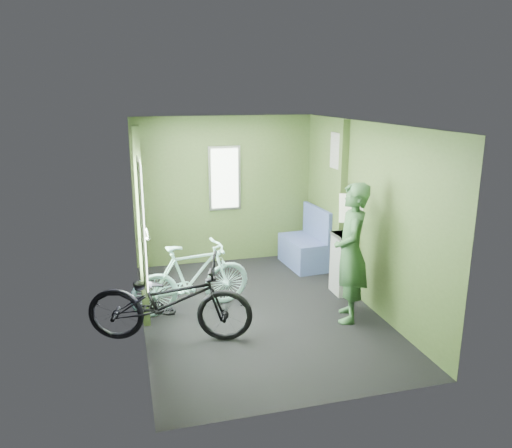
# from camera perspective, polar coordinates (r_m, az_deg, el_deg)

# --- Properties ---
(room) EXTENTS (4.00, 4.02, 2.31)m
(room) POSITION_cam_1_polar(r_m,az_deg,el_deg) (5.89, -0.20, 2.99)
(room) COLOR black
(room) RESTS_ON ground
(bicycle_black) EXTENTS (1.91, 1.15, 0.98)m
(bicycle_black) POSITION_cam_1_polar(r_m,az_deg,el_deg) (5.72, -9.62, -12.94)
(bicycle_black) COLOR black
(bicycle_black) RESTS_ON ground
(bicycle_mint) EXTENTS (1.60, 0.85, 0.97)m
(bicycle_mint) POSITION_cam_1_polar(r_m,az_deg,el_deg) (6.35, -7.20, -9.90)
(bicycle_mint) COLOR #9CDFD8
(bicycle_mint) RESTS_ON ground
(passenger) EXTENTS (0.59, 0.77, 1.66)m
(passenger) POSITION_cam_1_polar(r_m,az_deg,el_deg) (5.93, 10.81, -3.25)
(passenger) COLOR #2B502D
(passenger) RESTS_ON ground
(waste_box) EXTENTS (0.24, 0.34, 0.83)m
(waste_box) POSITION_cam_1_polar(r_m,az_deg,el_deg) (6.81, 9.94, -4.49)
(waste_box) COLOR gray
(waste_box) RESTS_ON ground
(bench_seat) EXTENTS (0.56, 0.92, 0.93)m
(bench_seat) POSITION_cam_1_polar(r_m,az_deg,el_deg) (7.82, 5.58, -2.84)
(bench_seat) COLOR navy
(bench_seat) RESTS_ON ground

